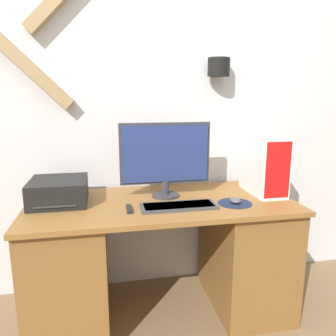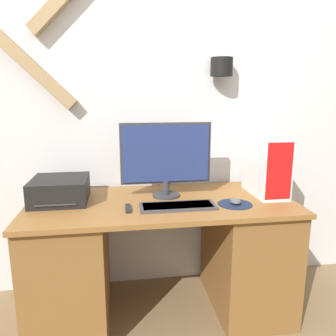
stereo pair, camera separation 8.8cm
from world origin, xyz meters
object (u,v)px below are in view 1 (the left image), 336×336
at_px(computer_tower, 264,164).
at_px(printer, 59,191).
at_px(keyboard, 179,206).
at_px(mouse, 235,200).
at_px(monitor, 165,156).
at_px(remote_control, 129,209).

bearing_deg(computer_tower, printer, 178.10).
height_order(keyboard, mouse, mouse).
xyz_separation_m(monitor, computer_tower, (0.68, -0.05, -0.07)).
distance_m(mouse, remote_control, 0.66).
xyz_separation_m(keyboard, mouse, (0.36, 0.01, 0.01)).
relative_size(computer_tower, printer, 1.12).
bearing_deg(mouse, printer, 168.12).
bearing_deg(printer, remote_control, -28.11).
xyz_separation_m(keyboard, remote_control, (-0.30, 0.01, -0.00)).
bearing_deg(monitor, printer, -179.41).
bearing_deg(monitor, mouse, -30.35).
xyz_separation_m(monitor, remote_control, (-0.26, -0.23, -0.27)).
bearing_deg(remote_control, monitor, 41.70).
bearing_deg(monitor, remote_control, -138.30).
height_order(keyboard, computer_tower, computer_tower).
bearing_deg(computer_tower, keyboard, -163.46).
bearing_deg(remote_control, keyboard, -2.03).
relative_size(computer_tower, remote_control, 2.97).
bearing_deg(printer, mouse, -11.88).
height_order(computer_tower, remote_control, computer_tower).
xyz_separation_m(monitor, keyboard, (0.04, -0.24, -0.26)).
bearing_deg(keyboard, printer, 161.85).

